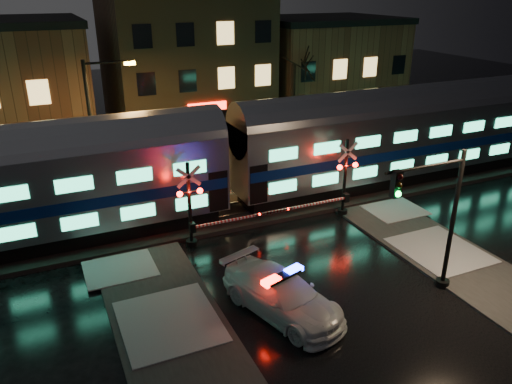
{
  "coord_description": "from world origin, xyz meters",
  "views": [
    {
      "loc": [
        -9.8,
        -18.16,
        11.67
      ],
      "look_at": [
        -0.5,
        2.5,
        2.2
      ],
      "focal_mm": 35.0,
      "sensor_mm": 36.0,
      "label": 1
    }
  ],
  "objects_px": {
    "streetlight": "(97,125)",
    "crossing_signal_left": "(198,212)",
    "police_car": "(282,295)",
    "traffic_light": "(436,222)",
    "crossing_signal_right": "(340,186)"
  },
  "relations": [
    {
      "from": "traffic_light",
      "to": "crossing_signal_right",
      "type": "bearing_deg",
      "value": 94.97
    },
    {
      "from": "police_car",
      "to": "streetlight",
      "type": "xyz_separation_m",
      "value": [
        -4.56,
        13.05,
        3.9
      ]
    },
    {
      "from": "crossing_signal_left",
      "to": "police_car",
      "type": "bearing_deg",
      "value": -79.1
    },
    {
      "from": "traffic_light",
      "to": "streetlight",
      "type": "distance_m",
      "value": 17.78
    },
    {
      "from": "police_car",
      "to": "traffic_light",
      "type": "relative_size",
      "value": 0.97
    },
    {
      "from": "police_car",
      "to": "traffic_light",
      "type": "xyz_separation_m",
      "value": [
        5.98,
        -1.19,
        2.39
      ]
    },
    {
      "from": "crossing_signal_left",
      "to": "streetlight",
      "type": "bearing_deg",
      "value": 116.51
    },
    {
      "from": "crossing_signal_right",
      "to": "crossing_signal_left",
      "type": "height_order",
      "value": "crossing_signal_right"
    },
    {
      "from": "crossing_signal_right",
      "to": "streetlight",
      "type": "height_order",
      "value": "streetlight"
    },
    {
      "from": "police_car",
      "to": "crossing_signal_left",
      "type": "relative_size",
      "value": 0.97
    },
    {
      "from": "crossing_signal_right",
      "to": "crossing_signal_left",
      "type": "relative_size",
      "value": 1.01
    },
    {
      "from": "police_car",
      "to": "crossing_signal_left",
      "type": "distance_m",
      "value": 6.55
    },
    {
      "from": "crossing_signal_left",
      "to": "traffic_light",
      "type": "bearing_deg",
      "value": -46.36
    },
    {
      "from": "crossing_signal_left",
      "to": "streetlight",
      "type": "xyz_separation_m",
      "value": [
        -3.34,
        6.69,
        2.92
      ]
    },
    {
      "from": "streetlight",
      "to": "crossing_signal_left",
      "type": "bearing_deg",
      "value": -63.49
    }
  ]
}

